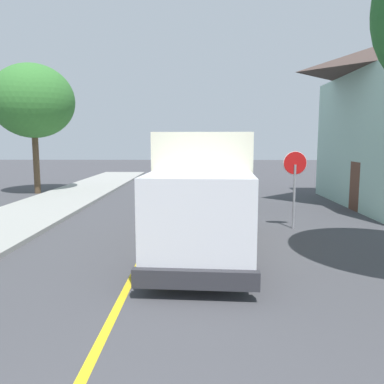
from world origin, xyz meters
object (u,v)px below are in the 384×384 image
box_truck (205,185)px  street_tree_down_block (33,101)px  stop_sign (295,175)px  parked_car_near (207,188)px  parked_car_far (201,168)px  parked_car_mid (216,176)px

box_truck → street_tree_down_block: bearing=130.8°
stop_sign → parked_car_near: bearing=120.7°
box_truck → parked_car_far: box_truck is taller
parked_car_near → box_truck: bearing=-91.6°
parked_car_mid → street_tree_down_block: size_ratio=0.62×
box_truck → parked_car_near: 7.20m
box_truck → parked_car_near: size_ratio=1.66×
parked_car_mid → parked_car_far: same height
parked_car_near → parked_car_mid: (0.70, 6.68, 0.00)m
parked_car_near → street_tree_down_block: (-9.67, 3.83, 4.40)m
parked_car_near → parked_car_mid: bearing=84.0°
parked_car_near → parked_car_far: size_ratio=0.99×
box_truck → parked_car_mid: 13.87m
parked_car_far → stop_sign: size_ratio=1.69×
parked_car_far → box_truck: bearing=-89.9°
parked_car_far → street_tree_down_block: size_ratio=0.62×
stop_sign → parked_car_mid: bearing=100.7°
box_truck → parked_car_far: bearing=90.1°
box_truck → parked_car_mid: (0.90, 13.80, -0.97)m
parked_car_near → stop_sign: 5.74m
box_truck → street_tree_down_block: 14.88m
box_truck → parked_car_mid: size_ratio=1.63×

